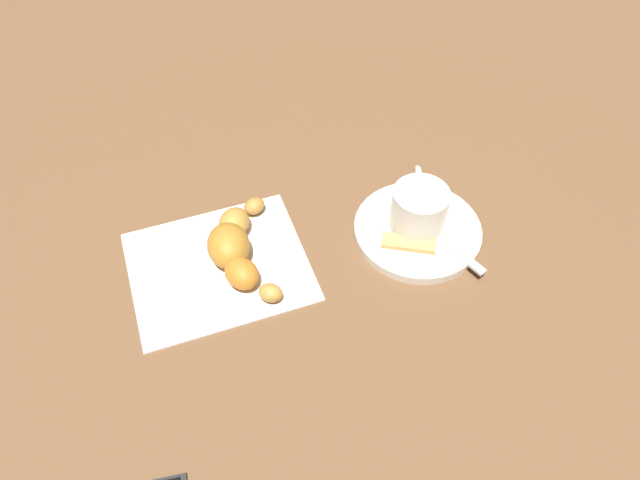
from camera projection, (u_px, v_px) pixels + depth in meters
ground_plane at (311, 250)px, 0.66m from camera, size 1.80×1.80×0.00m
saucer at (417, 231)px, 0.67m from camera, size 0.14×0.14×0.01m
espresso_cup at (419, 207)px, 0.65m from camera, size 0.06×0.09×0.05m
teaspoon at (427, 227)px, 0.66m from camera, size 0.06×0.12×0.01m
sugar_packet at (409, 243)px, 0.65m from camera, size 0.06×0.04×0.01m
napkin at (219, 266)px, 0.64m from camera, size 0.19×0.17×0.00m
croissant at (235, 246)px, 0.63m from camera, size 0.08×0.15×0.04m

